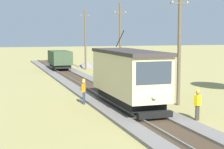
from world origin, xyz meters
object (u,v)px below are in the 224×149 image
at_px(second_worker, 84,90).
at_px(track_worker, 198,103).
at_px(freight_car, 60,59).
at_px(gravel_pile, 87,64).
at_px(red_tram, 128,75).
at_px(utility_pole_mid, 120,42).
at_px(utility_pole_near_tram, 179,47).
at_px(utility_pole_far, 85,39).

bearing_deg(second_worker, track_worker, 147.92).
relative_size(freight_car, gravel_pile, 1.74).
distance_m(red_tram, utility_pole_mid, 12.82).
bearing_deg(utility_pole_near_tram, track_worker, -104.14).
relative_size(freight_car, utility_pole_mid, 0.66).
bearing_deg(freight_car, track_worker, -84.91).
bearing_deg(utility_pole_far, track_worker, -92.00).
bearing_deg(utility_pole_mid, utility_pole_near_tram, -90.00).
height_order(gravel_pile, track_worker, track_worker).
relative_size(utility_pole_far, gravel_pile, 2.75).
relative_size(gravel_pile, second_worker, 1.67).
distance_m(utility_pole_mid, second_worker, 11.84).
distance_m(utility_pole_mid, track_worker, 16.60).
distance_m(utility_pole_far, track_worker, 30.86).
relative_size(utility_pole_mid, track_worker, 4.39).
bearing_deg(utility_pole_mid, gravel_pile, 86.91).
relative_size(utility_pole_mid, utility_pole_far, 0.95).
distance_m(freight_car, utility_pole_near_tram, 25.66).
xyz_separation_m(track_worker, second_worker, (-4.99, 6.58, 0.00)).
xyz_separation_m(freight_car, utility_pole_near_tram, (3.70, -25.27, 2.45)).
bearing_deg(second_worker, utility_pole_near_tram, 179.77).
height_order(red_tram, gravel_pile, red_tram).
relative_size(utility_pole_mid, second_worker, 4.39).
bearing_deg(gravel_pile, second_worker, -104.42).
height_order(utility_pole_mid, second_worker, utility_pole_mid).
height_order(freight_car, utility_pole_near_tram, utility_pole_near_tram).
bearing_deg(utility_pole_far, red_tram, -97.95).
distance_m(utility_pole_far, gravel_pile, 5.02).
bearing_deg(freight_car, red_tram, -89.99).
bearing_deg(track_worker, utility_pole_mid, -27.73).
height_order(gravel_pile, second_worker, second_worker).
bearing_deg(red_tram, utility_pole_mid, 73.04).
height_order(utility_pole_far, second_worker, utility_pole_far).
bearing_deg(utility_pole_mid, utility_pole_far, 90.00).
distance_m(gravel_pile, second_worker, 28.15).
height_order(utility_pole_mid, gravel_pile, utility_pole_mid).
height_order(utility_pole_near_tram, gravel_pile, utility_pole_near_tram).
bearing_deg(utility_pole_near_tram, red_tram, -178.39).
xyz_separation_m(utility_pole_near_tram, track_worker, (-1.07, -4.26, -3.02)).
xyz_separation_m(gravel_pile, track_worker, (-2.02, -33.84, 0.56)).
height_order(red_tram, utility_pole_near_tram, utility_pole_near_tram).
bearing_deg(utility_pole_near_tram, utility_pole_far, 90.00).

